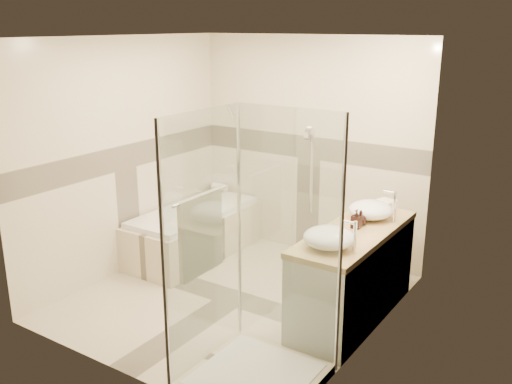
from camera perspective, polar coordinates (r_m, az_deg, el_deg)
The scene contains 12 objects.
room at distance 5.27m, azimuth -1.83°, elevation 1.63°, with size 2.82×3.02×2.52m.
bathtub at distance 6.68m, azimuth -6.18°, elevation -3.78°, with size 0.75×1.70×0.56m.
vanity at distance 5.30m, azimuth 9.68°, elevation -8.11°, with size 0.58×1.62×0.85m.
shower_enclosure at distance 4.39m, azimuth -0.84°, elevation -12.21°, with size 0.96×0.93×2.04m.
vessel_sink_near at distance 5.45m, azimuth 11.40°, elevation -1.75°, with size 0.42×0.42×0.17m, color white.
vessel_sink_far at distance 4.70m, azimuth 7.31°, elevation -4.55°, with size 0.43×0.43×0.17m, color white.
faucet_near at distance 5.36m, azimuth 13.58°, elevation -1.18°, with size 0.13×0.03×0.31m.
faucet_far at distance 4.59m, azimuth 9.76°, elevation -4.22°, with size 0.11×0.03×0.27m.
amenity_bottle_a at distance 5.16m, azimuth 10.01°, elevation -2.68°, with size 0.08×0.08×0.17m, color black.
amenity_bottle_b at distance 5.25m, azimuth 10.42°, elevation -2.57°, with size 0.11×0.11×0.14m, color black.
folded_towels at distance 5.73m, azimuth 12.51°, elevation -1.34°, with size 0.17×0.28×0.09m, color white.
rolled_towel at distance 7.27m, azimuth -3.65°, elevation 0.49°, with size 0.09×0.09×0.21m, color white.
Camera 1 is at (3.01, -4.14, 2.62)m, focal length 40.00 mm.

